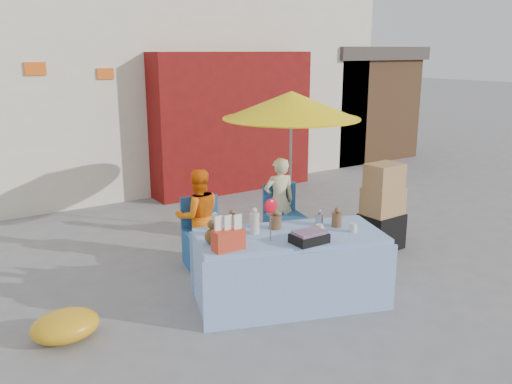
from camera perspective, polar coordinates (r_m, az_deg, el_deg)
ground at (r=6.11m, az=0.38°, el=-10.78°), size 80.00×80.00×0.00m
backdrop at (r=12.63m, az=-17.58°, el=16.22°), size 14.00×8.00×7.80m
market_table at (r=5.83m, az=3.47°, el=-7.89°), size 2.19×1.54×1.21m
chair_left at (r=6.85m, az=-5.46°, el=-5.65°), size 0.57×0.56×0.85m
chair_right at (r=7.48m, az=3.04°, el=-3.82°), size 0.57×0.56×0.85m
vendor_orange at (r=6.85m, az=-6.09°, el=-2.56°), size 0.68×0.58×1.21m
vendor_beige at (r=7.47m, az=2.44°, el=-0.97°), size 0.50×0.38×1.22m
umbrella at (r=7.53m, az=3.75°, el=9.06°), size 1.90×1.90×2.09m
box_stack at (r=7.49m, az=13.16°, el=-1.84°), size 0.56×0.46×1.18m
tarp_bundle at (r=5.50m, az=-19.44°, el=-13.14°), size 0.68×0.57×0.28m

